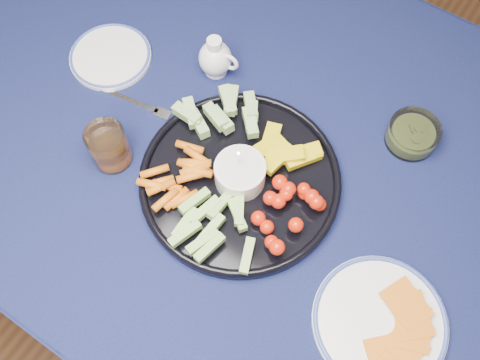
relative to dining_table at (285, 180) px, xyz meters
The scene contains 9 objects.
dining_table is the anchor object (origin of this frame).
crudite_platter 0.15m from the dining_table, 120.47° to the right, with size 0.39×0.39×0.12m.
creamer_pitcher 0.29m from the dining_table, 157.52° to the left, with size 0.09×0.07×0.10m.
pickle_bowl 0.27m from the dining_table, 44.26° to the left, with size 0.10×0.10×0.05m.
cheese_plate 0.36m from the dining_table, 31.89° to the right, with size 0.23×0.23×0.03m.
juice_tumbler 0.37m from the dining_table, 147.39° to the right, with size 0.08×0.08×0.09m.
fork_left 0.34m from the dining_table, 169.54° to the right, with size 0.17×0.04×0.00m.
fork_right 0.40m from the dining_table, 37.81° to the right, with size 0.15×0.06×0.00m.
side_plate_extra 0.46m from the dining_table, behind, with size 0.18×0.18×0.01m.
Camera 1 is at (0.19, -0.46, 1.69)m, focal length 40.00 mm.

